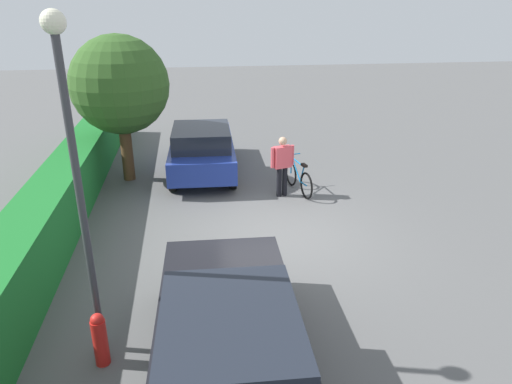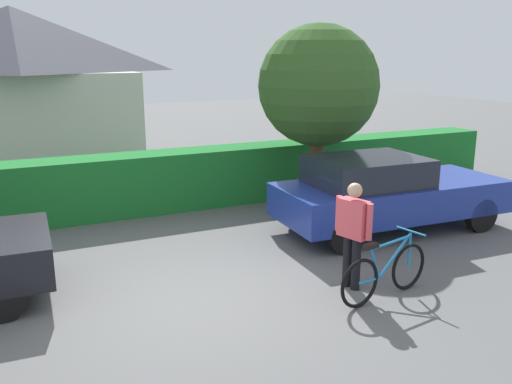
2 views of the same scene
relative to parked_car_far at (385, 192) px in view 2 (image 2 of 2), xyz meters
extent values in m
plane|color=#585858|center=(-4.38, -1.47, -0.76)|extent=(60.00, 60.00, 0.00)
cube|color=#1B6C28|center=(-4.38, 3.23, -0.13)|extent=(19.32, 0.90, 1.26)
cube|color=beige|center=(-5.92, 9.19, 0.64)|extent=(6.24, 4.17, 2.80)
pyramid|color=#4C4C56|center=(-5.92, 9.19, 2.94)|extent=(6.56, 4.38, 1.80)
cylinder|color=black|center=(-6.67, 0.76, -0.43)|extent=(0.66, 0.21, 0.65)
cylinder|color=black|center=(-6.74, -0.89, -0.43)|extent=(0.66, 0.21, 0.65)
cube|color=navy|center=(0.14, -0.01, -0.12)|extent=(4.51, 1.96, 0.62)
cube|color=#1E232D|center=(-0.44, 0.02, 0.44)|extent=(2.10, 1.65, 0.52)
cylinder|color=black|center=(1.68, 0.73, -0.43)|extent=(0.66, 0.21, 0.65)
cylinder|color=black|center=(1.61, -0.87, -0.43)|extent=(0.66, 0.21, 0.65)
cylinder|color=black|center=(-1.34, 0.86, -0.43)|extent=(0.66, 0.21, 0.65)
cylinder|color=black|center=(-1.40, -0.74, -0.43)|extent=(0.66, 0.21, 0.65)
torus|color=black|center=(-1.41, -2.34, -0.41)|extent=(0.69, 0.18, 0.69)
torus|color=black|center=(-2.39, -2.52, -0.41)|extent=(0.69, 0.18, 0.69)
cylinder|color=#1972B2|center=(-1.72, -2.39, -0.17)|extent=(0.64, 0.15, 0.55)
cylinder|color=#1972B2|center=(-2.12, -2.47, -0.19)|extent=(0.24, 0.08, 0.49)
cylinder|color=#1972B2|center=(-1.84, -2.42, 0.04)|extent=(0.76, 0.18, 0.06)
cylinder|color=#1972B2|center=(-2.21, -2.49, -0.42)|extent=(0.38, 0.11, 0.05)
cylinder|color=#1972B2|center=(-1.41, -2.34, -0.16)|extent=(0.04, 0.04, 0.51)
cube|color=black|center=(-2.22, -2.49, 0.08)|extent=(0.23, 0.14, 0.06)
cylinder|color=#1972B2|center=(-1.41, -2.34, 0.12)|extent=(0.12, 0.50, 0.03)
cylinder|color=black|center=(-2.14, -1.86, -0.37)|extent=(0.13, 0.13, 0.78)
cylinder|color=black|center=(-2.10, -2.02, -0.37)|extent=(0.13, 0.13, 0.78)
cube|color=#DB4C56|center=(-2.12, -1.94, 0.29)|extent=(0.31, 0.49, 0.55)
sphere|color=tan|center=(-2.12, -1.94, 0.71)|extent=(0.21, 0.21, 0.21)
cylinder|color=#DB4C56|center=(-2.19, -1.68, 0.31)|extent=(0.09, 0.09, 0.52)
cylinder|color=#DB4C56|center=(-2.05, -2.21, 0.31)|extent=(0.09, 0.09, 0.52)
cylinder|color=brown|center=(-0.26, 2.09, 0.18)|extent=(0.32, 0.32, 1.87)
sphere|color=#325A23|center=(-0.26, 2.09, 1.89)|extent=(2.60, 2.60, 2.60)
camera|label=1|loc=(-13.03, 0.37, 3.83)|focal=32.51mm
camera|label=2|loc=(-6.53, -8.01, 2.57)|focal=38.26mm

